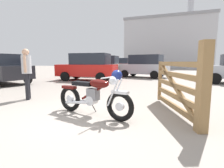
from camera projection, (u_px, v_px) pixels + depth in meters
ground_plane at (71, 119)px, 3.70m from camera, size 80.00×80.00×0.00m
vintage_motorcycle at (95, 95)px, 3.88m from camera, size 2.06×0.73×1.07m
timber_gate at (180, 86)px, 3.84m from camera, size 1.07×2.41×1.60m
bystander at (27, 69)px, 5.54m from camera, size 0.30×0.40×1.66m
white_estate_far at (88, 67)px, 11.35m from camera, size 4.05×2.13×1.78m
silver_sedan_mid at (144, 66)px, 13.56m from camera, size 4.14×2.37×1.78m
red_hatchback_near at (95, 65)px, 14.92m from camera, size 4.83×2.27×1.74m
dark_sedan_left at (121, 65)px, 20.08m from camera, size 4.28×2.08×1.67m
industrial_building at (167, 43)px, 35.05m from camera, size 16.48×8.66×17.93m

